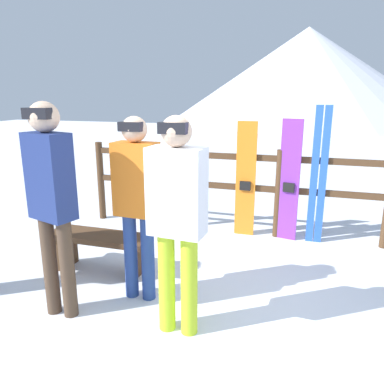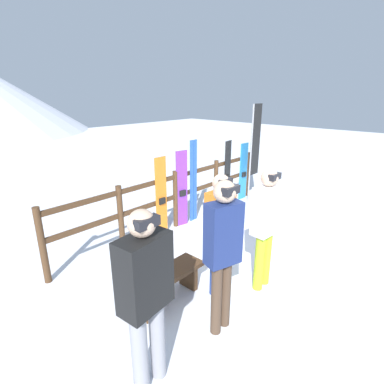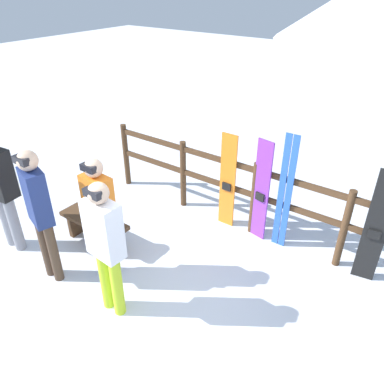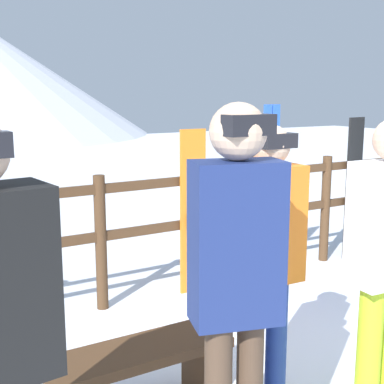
{
  "view_description": "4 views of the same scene",
  "coord_description": "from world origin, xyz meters",
  "px_view_note": "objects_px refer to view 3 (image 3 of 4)",
  "views": [
    {
      "loc": [
        0.29,
        -2.85,
        1.88
      ],
      "look_at": [
        -0.86,
        0.94,
        0.83
      ],
      "focal_mm": 35.0,
      "sensor_mm": 36.0,
      "label": 1
    },
    {
      "loc": [
        -3.99,
        -2.08,
        2.66
      ],
      "look_at": [
        -0.37,
        1.24,
        1.02
      ],
      "focal_mm": 28.0,
      "sensor_mm": 36.0,
      "label": 2
    },
    {
      "loc": [
        2.02,
        -2.36,
        3.51
      ],
      "look_at": [
        -0.42,
        1.04,
        1.05
      ],
      "focal_mm": 35.0,
      "sensor_mm": 36.0,
      "label": 3
    },
    {
      "loc": [
        -2.94,
        -2.15,
        1.86
      ],
      "look_at": [
        -0.86,
        1.29,
        1.11
      ],
      "focal_mm": 50.0,
      "sensor_mm": 36.0,
      "label": 4
    }
  ],
  "objects_px": {
    "bench": "(95,225)",
    "person_orange": "(100,211)",
    "person_white": "(105,241)",
    "snowboard_purple": "(261,192)",
    "ski_pair_blue": "(285,194)",
    "person_navy": "(39,207)",
    "snowboard_orange": "(228,182)",
    "snowboard_black_stripe": "(376,229)"
  },
  "relations": [
    {
      "from": "snowboard_orange",
      "to": "ski_pair_blue",
      "type": "xyz_separation_m",
      "value": [
        0.91,
        0.0,
        0.11
      ]
    },
    {
      "from": "bench",
      "to": "snowboard_black_stripe",
      "type": "height_order",
      "value": "snowboard_black_stripe"
    },
    {
      "from": "snowboard_orange",
      "to": "snowboard_black_stripe",
      "type": "bearing_deg",
      "value": 0.0
    },
    {
      "from": "snowboard_purple",
      "to": "ski_pair_blue",
      "type": "bearing_deg",
      "value": 0.54
    },
    {
      "from": "person_orange",
      "to": "snowboard_black_stripe",
      "type": "xyz_separation_m",
      "value": [
        2.8,
        1.91,
        -0.21
      ]
    },
    {
      "from": "person_orange",
      "to": "snowboard_black_stripe",
      "type": "bearing_deg",
      "value": 34.34
    },
    {
      "from": "snowboard_purple",
      "to": "bench",
      "type": "bearing_deg",
      "value": -140.45
    },
    {
      "from": "bench",
      "to": "snowboard_black_stripe",
      "type": "relative_size",
      "value": 0.7
    },
    {
      "from": "snowboard_black_stripe",
      "to": "snowboard_purple",
      "type": "bearing_deg",
      "value": -180.0
    },
    {
      "from": "person_orange",
      "to": "snowboard_orange",
      "type": "relative_size",
      "value": 1.1
    },
    {
      "from": "bench",
      "to": "person_orange",
      "type": "xyz_separation_m",
      "value": [
        0.64,
        -0.36,
        0.7
      ]
    },
    {
      "from": "person_orange",
      "to": "person_white",
      "type": "bearing_deg",
      "value": -37.16
    },
    {
      "from": "snowboard_orange",
      "to": "snowboard_purple",
      "type": "height_order",
      "value": "snowboard_purple"
    },
    {
      "from": "bench",
      "to": "snowboard_purple",
      "type": "xyz_separation_m",
      "value": [
        1.87,
        1.55,
        0.48
      ]
    },
    {
      "from": "person_orange",
      "to": "person_navy",
      "type": "bearing_deg",
      "value": -139.9
    },
    {
      "from": "bench",
      "to": "snowboard_purple",
      "type": "height_order",
      "value": "snowboard_purple"
    },
    {
      "from": "ski_pair_blue",
      "to": "person_navy",
      "type": "bearing_deg",
      "value": -131.96
    },
    {
      "from": "snowboard_orange",
      "to": "snowboard_black_stripe",
      "type": "relative_size",
      "value": 0.97
    },
    {
      "from": "person_white",
      "to": "snowboard_purple",
      "type": "bearing_deg",
      "value": 72.51
    },
    {
      "from": "person_orange",
      "to": "ski_pair_blue",
      "type": "height_order",
      "value": "ski_pair_blue"
    },
    {
      "from": "person_orange",
      "to": "snowboard_purple",
      "type": "bearing_deg",
      "value": 57.06
    },
    {
      "from": "ski_pair_blue",
      "to": "snowboard_black_stripe",
      "type": "relative_size",
      "value": 1.1
    },
    {
      "from": "person_navy",
      "to": "snowboard_orange",
      "type": "bearing_deg",
      "value": 62.75
    },
    {
      "from": "snowboard_orange",
      "to": "snowboard_purple",
      "type": "relative_size",
      "value": 0.97
    },
    {
      "from": "snowboard_orange",
      "to": "snowboard_purple",
      "type": "bearing_deg",
      "value": 0.0
    },
    {
      "from": "snowboard_orange",
      "to": "ski_pair_blue",
      "type": "relative_size",
      "value": 0.88
    },
    {
      "from": "person_white",
      "to": "ski_pair_blue",
      "type": "relative_size",
      "value": 0.99
    },
    {
      "from": "snowboard_purple",
      "to": "snowboard_black_stripe",
      "type": "relative_size",
      "value": 0.99
    },
    {
      "from": "snowboard_orange",
      "to": "snowboard_black_stripe",
      "type": "xyz_separation_m",
      "value": [
        2.12,
        0.0,
        0.03
      ]
    },
    {
      "from": "ski_pair_blue",
      "to": "snowboard_purple",
      "type": "bearing_deg",
      "value": -179.46
    },
    {
      "from": "person_orange",
      "to": "snowboard_black_stripe",
      "type": "height_order",
      "value": "person_orange"
    },
    {
      "from": "snowboard_orange",
      "to": "person_orange",
      "type": "bearing_deg",
      "value": -109.52
    },
    {
      "from": "snowboard_black_stripe",
      "to": "snowboard_orange",
      "type": "bearing_deg",
      "value": -180.0
    },
    {
      "from": "snowboard_purple",
      "to": "snowboard_black_stripe",
      "type": "bearing_deg",
      "value": 0.0
    },
    {
      "from": "bench",
      "to": "person_orange",
      "type": "height_order",
      "value": "person_orange"
    },
    {
      "from": "bench",
      "to": "ski_pair_blue",
      "type": "distance_m",
      "value": 2.77
    },
    {
      "from": "snowboard_black_stripe",
      "to": "ski_pair_blue",
      "type": "bearing_deg",
      "value": 179.84
    },
    {
      "from": "person_orange",
      "to": "person_white",
      "type": "height_order",
      "value": "person_white"
    },
    {
      "from": "bench",
      "to": "person_orange",
      "type": "relative_size",
      "value": 0.65
    },
    {
      "from": "person_white",
      "to": "snowboard_purple",
      "type": "xyz_separation_m",
      "value": [
        0.72,
        2.3,
        -0.23
      ]
    },
    {
      "from": "person_white",
      "to": "person_navy",
      "type": "bearing_deg",
      "value": -176.37
    },
    {
      "from": "bench",
      "to": "person_orange",
      "type": "distance_m",
      "value": 1.01
    }
  ]
}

